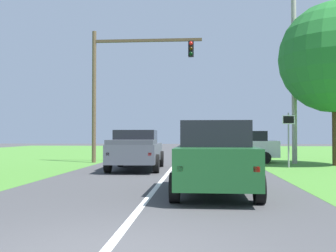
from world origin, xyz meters
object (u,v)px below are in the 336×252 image
object	(u,v)px
pickup_truck_lead	(136,149)
crossing_suv_far	(239,146)
keep_moving_sign	(289,133)
utility_pole_right	(294,81)
traffic_light	(121,77)
red_suv_near	(215,156)
oak_tree_right	(335,58)

from	to	relation	value
pickup_truck_lead	crossing_suv_far	world-z (taller)	crossing_suv_far
pickup_truck_lead	crossing_suv_far	distance (m)	7.45
keep_moving_sign	utility_pole_right	distance (m)	4.28
utility_pole_right	traffic_light	bearing A→B (deg)	-179.81
red_suv_near	keep_moving_sign	bearing A→B (deg)	66.25
traffic_light	oak_tree_right	xyz separation A→B (m)	(11.78, -1.41, 0.69)
utility_pole_right	red_suv_near	bearing A→B (deg)	-112.53
pickup_truck_lead	crossing_suv_far	bearing A→B (deg)	45.19
traffic_light	crossing_suv_far	xyz separation A→B (m)	(6.90, 0.66, -4.08)
oak_tree_right	utility_pole_right	size ratio (longest dim) A/B	0.92
red_suv_near	crossing_suv_far	xyz separation A→B (m)	(1.92, 12.70, -0.06)
oak_tree_right	crossing_suv_far	xyz separation A→B (m)	(-4.88, 2.07, -4.77)
traffic_light	utility_pole_right	bearing A→B (deg)	0.19
traffic_light	utility_pole_right	size ratio (longest dim) A/B	0.82
pickup_truck_lead	crossing_suv_far	xyz separation A→B (m)	(5.25, 5.29, 0.02)
red_suv_near	crossing_suv_far	bearing A→B (deg)	81.40
red_suv_near	utility_pole_right	distance (m)	13.58
keep_moving_sign	oak_tree_right	world-z (taller)	oak_tree_right
traffic_light	crossing_suv_far	distance (m)	8.04
pickup_truck_lead	traffic_light	distance (m)	6.39
traffic_light	red_suv_near	bearing A→B (deg)	-67.55
keep_moving_sign	red_suv_near	bearing A→B (deg)	-113.75
oak_tree_right	utility_pole_right	distance (m)	2.52
oak_tree_right	pickup_truck_lead	bearing A→B (deg)	-162.39
traffic_light	keep_moving_sign	size ratio (longest dim) A/B	2.84
keep_moving_sign	utility_pole_right	world-z (taller)	utility_pole_right
crossing_suv_far	oak_tree_right	bearing A→B (deg)	-22.99
pickup_truck_lead	traffic_light	size ratio (longest dim) A/B	0.71
keep_moving_sign	crossing_suv_far	distance (m)	4.19
crossing_suv_far	keep_moving_sign	bearing A→B (deg)	-59.12
oak_tree_right	crossing_suv_far	bearing A→B (deg)	157.01
red_suv_near	pickup_truck_lead	xyz separation A→B (m)	(-3.33, 7.41, -0.08)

